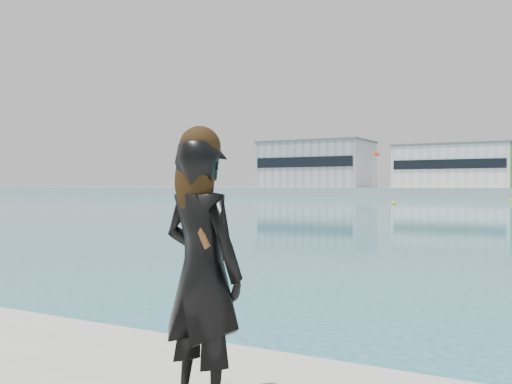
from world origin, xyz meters
The scene contains 6 objects.
warehouse_grey_left centered at (-55.00, 127.98, 7.76)m, with size 26.52×16.36×11.50m.
warehouse_white centered at (-22.00, 127.98, 6.76)m, with size 24.48×15.35×9.50m.
flagpole_left centered at (-37.91, 121.00, 6.54)m, with size 1.28×0.16×8.00m.
buoy_far centered at (-6.68, 87.09, 0.00)m, with size 0.50×0.50×0.50m, color yellow.
buoy_extra centered at (-18.18, 66.38, 0.00)m, with size 0.50×0.50×0.50m, color yellow.
woman centered at (-0.73, -0.37, 1.72)m, with size 0.70×0.53×1.82m.
Camera 1 is at (1.34, -3.35, 2.22)m, focal length 40.00 mm.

